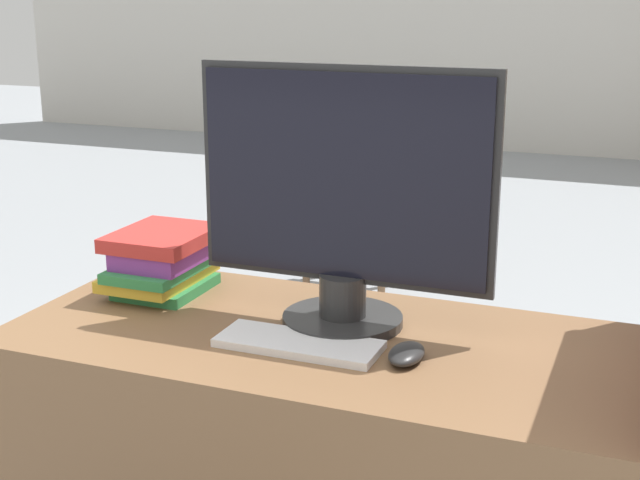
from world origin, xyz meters
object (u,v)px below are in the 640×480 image
(mouse, at_px, (407,354))
(book_stack, at_px, (163,261))
(far_chair, at_px, (363,186))
(monitor, at_px, (344,201))
(keyboard, at_px, (299,344))

(mouse, height_order, book_stack, book_stack)
(mouse, bearing_deg, book_stack, 164.05)
(far_chair, bearing_deg, mouse, -96.99)
(monitor, distance_m, far_chair, 2.59)
(keyboard, relative_size, book_stack, 1.14)
(mouse, relative_size, book_stack, 0.39)
(monitor, height_order, far_chair, monitor)
(keyboard, distance_m, mouse, 0.21)
(monitor, xyz_separation_m, mouse, (0.18, -0.14, -0.25))
(monitor, height_order, mouse, monitor)
(monitor, bearing_deg, book_stack, 174.56)
(monitor, xyz_separation_m, far_chair, (-0.78, 2.41, -0.52))
(monitor, bearing_deg, far_chair, 107.92)
(mouse, relative_size, far_chair, 0.12)
(keyboard, bearing_deg, book_stack, 155.14)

